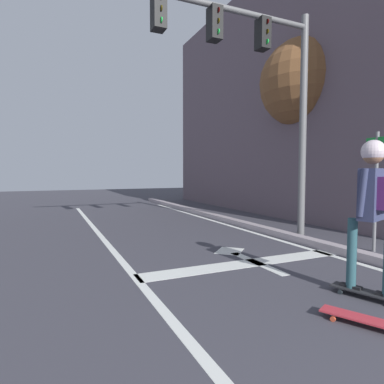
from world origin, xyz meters
The scene contains 13 objects.
lane_line_center centered at (-0.64, 6.00, 0.00)m, with size 0.12×20.00×0.01m, color white.
lane_line_curbside centered at (2.77, 6.00, 0.00)m, with size 0.12×20.00×0.01m, color white.
stop_bar centered at (1.14, 6.63, 0.00)m, with size 3.56×0.40×0.01m, color white.
lane_arrow_stem centered at (1.32, 6.59, 0.00)m, with size 0.16×1.40×0.01m, color white.
lane_arrow_head centered at (1.32, 7.44, 0.00)m, with size 0.56×0.44×0.01m, color white.
curb_strip centered at (3.02, 6.00, 0.07)m, with size 0.24×24.00×0.14m, color #A1959A.
skateboard centered at (1.62, 4.85, 0.07)m, with size 0.46×0.84×0.08m.
skater centered at (1.62, 4.84, 1.19)m, with size 0.46×0.63×1.74m.
spare_skateboard centered at (1.00, 4.38, 0.06)m, with size 0.54×0.85×0.08m.
traffic_signal_mast centered at (2.25, 8.13, 3.69)m, with size 4.69×0.34×4.97m.
street_sign_post centered at (3.72, 6.33, 1.43)m, with size 0.06×0.44×2.18m.
roadside_tree centered at (5.37, 9.93, 4.06)m, with size 2.65×2.65×5.43m.
building_block centered at (10.38, 12.25, 4.03)m, with size 10.92×12.09×8.06m, color #62525C.
Camera 1 is at (-1.72, 2.38, 1.46)m, focal length 30.11 mm.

